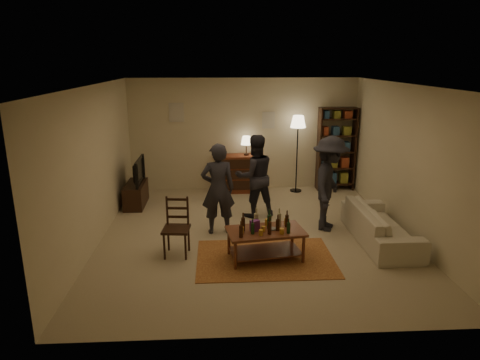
{
  "coord_description": "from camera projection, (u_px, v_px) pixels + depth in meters",
  "views": [
    {
      "loc": [
        -0.67,
        -7.28,
        3.11
      ],
      "look_at": [
        -0.25,
        0.1,
        1.02
      ],
      "focal_mm": 32.0,
      "sensor_mm": 36.0,
      "label": 1
    }
  ],
  "objects": [
    {
      "name": "floor_lamp",
      "position": [
        298.0,
        127.0,
        10.05
      ],
      "size": [
        0.36,
        0.36,
        1.85
      ],
      "color": "black",
      "rests_on": "ground"
    },
    {
      "name": "dresser",
      "position": [
        236.0,
        172.0,
        10.34
      ],
      "size": [
        1.0,
        0.5,
        1.36
      ],
      "color": "brown",
      "rests_on": "ground"
    },
    {
      "name": "floor",
      "position": [
        254.0,
        235.0,
        7.87
      ],
      "size": [
        6.0,
        6.0,
        0.0
      ],
      "primitive_type": "plane",
      "color": "#C6B793",
      "rests_on": "ground"
    },
    {
      "name": "sofa",
      "position": [
        380.0,
        225.0,
        7.53
      ],
      "size": [
        0.81,
        2.08,
        0.61
      ],
      "primitive_type": "imported",
      "rotation": [
        0.0,
        0.0,
        1.57
      ],
      "color": "beige",
      "rests_on": "ground"
    },
    {
      "name": "rug",
      "position": [
        265.0,
        258.0,
        6.92
      ],
      "size": [
        2.2,
        1.5,
        0.01
      ],
      "primitive_type": "cube",
      "color": "brown",
      "rests_on": "ground"
    },
    {
      "name": "dining_chair",
      "position": [
        177.0,
        224.0,
        6.98
      ],
      "size": [
        0.46,
        0.46,
        0.98
      ],
      "rotation": [
        0.0,
        0.0,
        -0.09
      ],
      "color": "black",
      "rests_on": "ground"
    },
    {
      "name": "person_right",
      "position": [
        255.0,
        176.0,
        8.62
      ],
      "size": [
        0.96,
        0.83,
        1.69
      ],
      "primitive_type": "imported",
      "rotation": [
        0.0,
        0.0,
        3.4
      ],
      "color": "#222228",
      "rests_on": "ground"
    },
    {
      "name": "tv_stand",
      "position": [
        136.0,
        188.0,
        9.37
      ],
      "size": [
        0.4,
        1.0,
        1.06
      ],
      "color": "black",
      "rests_on": "ground"
    },
    {
      "name": "room_shell",
      "position": [
        217.0,
        116.0,
        10.21
      ],
      "size": [
        6.0,
        6.0,
        6.0
      ],
      "color": "beige",
      "rests_on": "ground"
    },
    {
      "name": "person_left",
      "position": [
        218.0,
        189.0,
        7.76
      ],
      "size": [
        0.66,
        0.47,
        1.69
      ],
      "primitive_type": "imported",
      "rotation": [
        0.0,
        0.0,
        3.25
      ],
      "color": "#25252D",
      "rests_on": "ground"
    },
    {
      "name": "person_by_sofa",
      "position": [
        329.0,
        184.0,
        7.92
      ],
      "size": [
        1.07,
        1.32,
        1.78
      ],
      "primitive_type": "imported",
      "rotation": [
        0.0,
        0.0,
        1.15
      ],
      "color": "#212128",
      "rests_on": "ground"
    },
    {
      "name": "bookshelf",
      "position": [
        336.0,
        148.0,
        10.39
      ],
      "size": [
        0.9,
        0.34,
        2.02
      ],
      "color": "black",
      "rests_on": "ground"
    },
    {
      "name": "coffee_table",
      "position": [
        265.0,
        234.0,
        6.81
      ],
      "size": [
        1.3,
        0.84,
        0.84
      ],
      "rotation": [
        0.0,
        0.0,
        0.15
      ],
      "color": "brown",
      "rests_on": "ground"
    }
  ]
}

